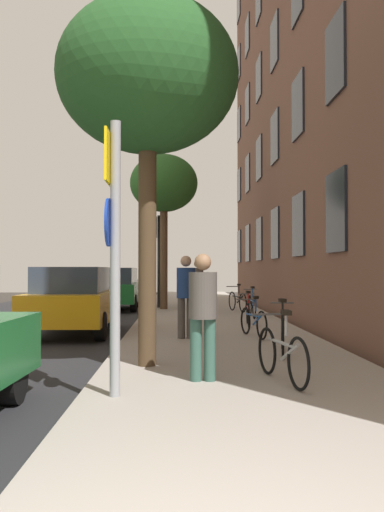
{
  "coord_description": "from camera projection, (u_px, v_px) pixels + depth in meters",
  "views": [
    {
      "loc": [
        0.14,
        -2.26,
        1.58
      ],
      "look_at": [
        0.52,
        11.32,
        1.9
      ],
      "focal_mm": 39.39,
      "sensor_mm": 36.0,
      "label": 1
    }
  ],
  "objects": [
    {
      "name": "bicycle_4",
      "position": [
        252.0,
        305.0,
        16.88
      ],
      "size": [
        0.42,
        1.65,
        0.95
      ],
      "color": "black",
      "rests_on": "sidewalk"
    },
    {
      "name": "building_facade",
      "position": [
        294.0,
        40.0,
        17.01
      ],
      "size": [
        0.56,
        27.0,
        17.06
      ],
      "color": "brown",
      "rests_on": "ground"
    },
    {
      "name": "road_asphalt",
      "position": [
        24.0,
        321.0,
        17.09
      ],
      "size": [
        7.0,
        38.0,
        0.01
      ],
      "primitive_type": "cube",
      "color": "#232326",
      "rests_on": "ground"
    },
    {
      "name": "ground_plane",
      "position": [
        93.0,
        321.0,
        17.15
      ],
      "size": [
        41.8,
        41.8,
        0.0
      ],
      "primitive_type": "plane",
      "color": "#332D28"
    },
    {
      "name": "car_3",
      "position": [
        122.0,
        283.0,
        30.09
      ],
      "size": [
        1.81,
        4.4,
        1.62
      ],
      "color": "#B7B7BC",
      "rests_on": "road_asphalt"
    },
    {
      "name": "bicycle_2",
      "position": [
        253.0,
        321.0,
        12.07
      ],
      "size": [
        0.5,
        1.61,
        0.89
      ],
      "color": "black",
      "rests_on": "sidewalk"
    },
    {
      "name": "tree_far",
      "position": [
        164.0,
        185.0,
        20.63
      ],
      "size": [
        2.49,
        2.49,
        5.68
      ],
      "color": "brown",
      "rests_on": "sidewalk"
    },
    {
      "name": "pedestrian_0",
      "position": [
        203.0,
        308.0,
        7.35
      ],
      "size": [
        0.46,
        0.46,
        1.66
      ],
      "color": "#33594C",
      "rests_on": "sidewalk"
    },
    {
      "name": "tree_near",
      "position": [
        148.0,
        78.0,
        8.59
      ],
      "size": [
        2.79,
        2.79,
        5.61
      ],
      "color": "#4C3823",
      "rests_on": "sidewalk"
    },
    {
      "name": "pedestrian_2",
      "position": [
        197.0,
        283.0,
        18.49
      ],
      "size": [
        0.55,
        0.55,
        1.76
      ],
      "color": "navy",
      "rests_on": "sidewalk"
    },
    {
      "name": "car_1",
      "position": [
        73.0,
        300.0,
        13.45
      ],
      "size": [
        1.86,
        3.96,
        1.62
      ],
      "color": "orange",
      "rests_on": "road_asphalt"
    },
    {
      "name": "pedestrian_1",
      "position": [
        186.0,
        291.0,
        11.85
      ],
      "size": [
        0.47,
        0.47,
        1.75
      ],
      "color": "#4C4742",
      "rests_on": "sidewalk"
    },
    {
      "name": "bicycle_0",
      "position": [
        282.0,
        354.0,
        7.26
      ],
      "size": [
        0.5,
        1.72,
        0.94
      ],
      "color": "black",
      "rests_on": "sidewalk"
    },
    {
      "name": "car_2",
      "position": [
        114.0,
        288.0,
        21.77
      ],
      "size": [
        1.95,
        4.32,
        1.62
      ],
      "color": "#19662D",
      "rests_on": "road_asphalt"
    },
    {
      "name": "sidewalk",
      "position": [
        208.0,
        318.0,
        17.24
      ],
      "size": [
        4.2,
        38.0,
        0.12
      ],
      "primitive_type": "cube",
      "color": "#9E9389",
      "rests_on": "ground"
    },
    {
      "name": "traffic_light",
      "position": [
        156.0,
        244.0,
        21.39
      ],
      "size": [
        0.43,
        0.24,
        3.51
      ],
      "color": "black",
      "rests_on": "sidewalk"
    },
    {
      "name": "sign_post",
      "position": [
        113.0,
        236.0,
        6.49
      ],
      "size": [
        0.15,
        0.6,
        3.18
      ],
      "color": "gray",
      "rests_on": "sidewalk"
    },
    {
      "name": "bicycle_5",
      "position": [
        237.0,
        301.0,
        19.27
      ],
      "size": [
        0.56,
        1.68,
        0.96
      ],
      "color": "black",
      "rests_on": "sidewalk"
    },
    {
      "name": "bicycle_3",
      "position": [
        248.0,
        312.0,
        14.47
      ],
      "size": [
        0.42,
        1.67,
        0.91
      ],
      "color": "black",
      "rests_on": "sidewalk"
    },
    {
      "name": "bicycle_1",
      "position": [
        283.0,
        332.0,
        9.67
      ],
      "size": [
        0.47,
        1.69,
        0.96
      ],
      "color": "black",
      "rests_on": "sidewalk"
    }
  ]
}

